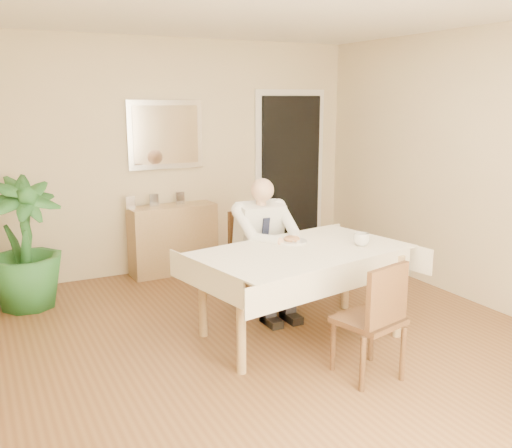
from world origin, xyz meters
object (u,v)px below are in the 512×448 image
potted_palm (24,244)px  coffee_mug (361,239)px  chair_near (376,315)px  sideboard (173,239)px  chair_far (253,252)px  dining_table (301,259)px  seated_man (267,241)px

potted_palm → coffee_mug: bearing=-37.6°
chair_near → sideboard: (-0.43, 3.07, -0.10)m
sideboard → potted_palm: bearing=-167.7°
chair_far → coffee_mug: (0.50, -1.01, 0.29)m
chair_far → potted_palm: bearing=147.9°
potted_palm → chair_far: bearing=-24.3°
sideboard → chair_far: bearing=-77.4°
chair_far → sideboard: chair_far is taller
dining_table → seated_man: 0.59m
chair_far → seated_man: 0.34m
chair_near → sideboard: 3.10m
seated_man → potted_palm: 2.28m
chair_far → chair_near: 1.76m
chair_far → sideboard: bearing=97.4°
sideboard → potted_palm: 1.67m
chair_near → coffee_mug: bearing=46.0°
coffee_mug → sideboard: coffee_mug is taller
sideboard → dining_table: bearing=-83.4°
seated_man → potted_palm: size_ratio=1.00×
dining_table → coffee_mug: 0.54m
dining_table → chair_far: bearing=79.0°
coffee_mug → seated_man: bearing=124.9°
dining_table → seated_man: size_ratio=1.53×
chair_near → potted_palm: bearing=113.2°
chair_near → potted_palm: 3.33m
chair_far → dining_table: bearing=-97.7°
chair_far → potted_palm: size_ratio=0.73×
potted_palm → dining_table: bearing=-42.1°
chair_far → potted_palm: 2.14m
chair_far → coffee_mug: 1.16m
sideboard → seated_man: bearing=-80.0°
chair_far → sideboard: 1.36m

